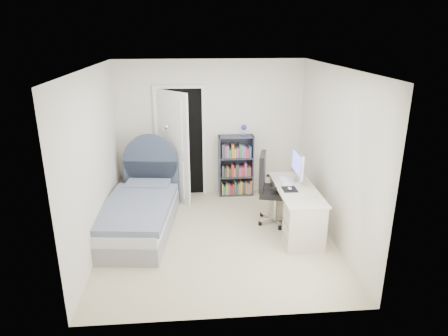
{
  "coord_description": "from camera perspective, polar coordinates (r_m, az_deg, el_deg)",
  "views": [
    {
      "loc": [
        -0.36,
        -5.36,
        2.96
      ],
      "look_at": [
        0.13,
        0.41,
        0.96
      ],
      "focal_mm": 32.0,
      "sensor_mm": 36.0,
      "label": 1
    }
  ],
  "objects": [
    {
      "name": "bookcase",
      "position": [
        7.47,
        1.76,
        0.03
      ],
      "size": [
        0.64,
        0.27,
        1.36
      ],
      "color": "#383D4D",
      "rests_on": "ground"
    },
    {
      "name": "door",
      "position": [
        7.21,
        -6.9,
        3.39
      ],
      "size": [
        0.92,
        0.63,
        2.06
      ],
      "color": "black",
      "rests_on": "ground"
    },
    {
      "name": "desk",
      "position": [
        6.26,
        10.14,
        -5.52
      ],
      "size": [
        0.58,
        1.46,
        1.2
      ],
      "color": "beige",
      "rests_on": "ground"
    },
    {
      "name": "nightstand",
      "position": [
        7.44,
        -10.67,
        -1.37
      ],
      "size": [
        0.42,
        0.42,
        0.62
      ],
      "color": "#D8AF85",
      "rests_on": "ground"
    },
    {
      "name": "room_shell",
      "position": [
        5.63,
        -1.0,
        1.36
      ],
      "size": [
        3.5,
        3.7,
        2.6
      ],
      "color": "tan",
      "rests_on": "ground"
    },
    {
      "name": "bed",
      "position": [
        6.4,
        -11.89,
        -6.06
      ],
      "size": [
        1.2,
        2.19,
        1.29
      ],
      "color": "gray",
      "rests_on": "ground"
    },
    {
      "name": "floor_lamp",
      "position": [
        7.22,
        -8.27,
        -0.37
      ],
      "size": [
        0.21,
        0.21,
        1.44
      ],
      "color": "silver",
      "rests_on": "ground"
    },
    {
      "name": "office_chair",
      "position": [
        6.39,
        6.66,
        -2.46
      ],
      "size": [
        0.63,
        0.65,
        1.15
      ],
      "color": "silver",
      "rests_on": "ground"
    }
  ]
}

